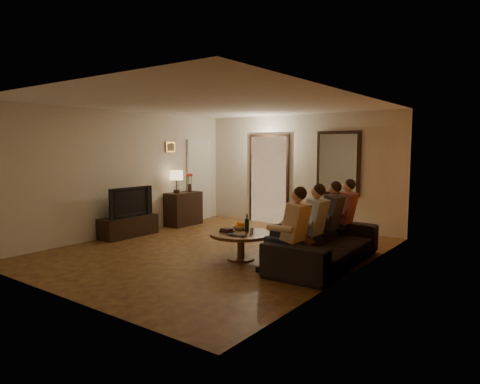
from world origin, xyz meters
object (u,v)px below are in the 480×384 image
Objects in this scene: tv at (128,202)px; coffee_table at (241,246)px; wine_bottle at (247,223)px; bowl at (240,228)px; person_c at (328,223)px; dresser at (183,209)px; sofa at (325,242)px; table_lamp at (176,182)px; person_a at (292,235)px; laptop at (235,236)px; person_b at (311,229)px; dog at (292,250)px; person_d at (343,218)px; tv_stand at (129,226)px.

tv reaches higher than coffee_table.
coffee_table is 3.30× the size of wine_bottle.
person_c is at bearing 26.69° from bowl.
dresser is 4.37m from sofa.
tv reaches higher than bowl.
table_lamp is 4.52m from person_a.
wine_bottle reaches higher than sofa.
person_c is 1.49m from coffee_table.
laptop reaches higher than coffee_table.
sofa is at bearing 22.10° from wine_bottle.
table_lamp reaches higher than person_b.
bowl is at bearing 112.98° from laptop.
tv is at bearing 158.03° from dog.
person_d is at bearing 3.70° from sofa.
tv_stand is 0.51× the size of sofa.
table_lamp is at bearing 143.41° from laptop.
tv_stand is at bearing 93.87° from sofa.
dog is at bearing -0.32° from tv_stand.
dog is at bearing 144.39° from sofa.
table_lamp reaches higher than sofa.
coffee_table is at bearing 163.35° from dog.
tv is 0.89× the size of person_d.
dog is at bearing -138.18° from person_b.
dresser is at bearing 160.49° from person_b.
bowl is (-1.32, -1.26, -0.12)m from person_d.
tv_stand is 1.05× the size of person_d.
person_d reaches higher than tv.
sofa is 7.53× the size of laptop.
coffee_table is (2.97, -1.74, -0.17)m from dresser.
person_c reaches higher than dog.
bowl is (2.79, 0.12, -0.25)m from tv.
table_lamp is 1.45m from tv.
person_c is at bearing 37.81° from coffee_table.
laptop is at bearing -33.28° from dresser.
wine_bottle is 0.41m from laptop.
wine_bottle is (3.02, -0.00, 0.40)m from tv_stand.
person_d is at bearing 43.79° from bowl.
person_d reaches higher than bowl.
wine_bottle is at bearing -27.55° from bowl.
person_a is at bearing -15.67° from coffee_table.
bowl is at bearing -136.21° from person_d.
dog is at bearing -105.71° from person_c.
sofa is at bearing 6.50° from tv_stand.
tv is at bearing -161.44° from person_d.
tv is (0.00, 0.00, 0.52)m from tv_stand.
dog is 1.70× the size of laptop.
bowl is at bearing 152.45° from wine_bottle.
tv is 0.89× the size of person_b.
person_b is 1.32m from bowl.
table_lamp reaches higher than person_c.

